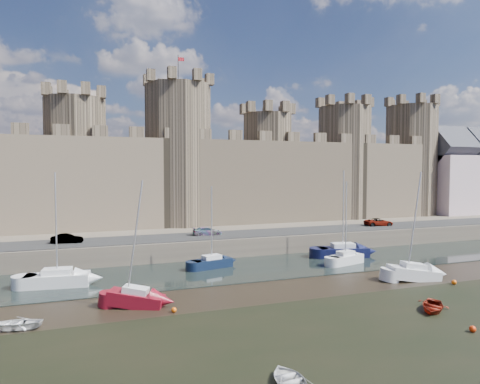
# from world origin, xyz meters

# --- Properties ---
(ground) EXTENTS (160.00, 160.00, 0.00)m
(ground) POSITION_xyz_m (0.00, 0.00, 0.00)
(ground) COLOR black
(ground) RESTS_ON ground
(water_channel) EXTENTS (160.00, 12.00, 0.08)m
(water_channel) POSITION_xyz_m (0.00, 24.00, 0.04)
(water_channel) COLOR black
(water_channel) RESTS_ON ground
(quay) EXTENTS (160.00, 60.00, 2.50)m
(quay) POSITION_xyz_m (0.00, 60.00, 1.25)
(quay) COLOR #4C443A
(quay) RESTS_ON ground
(road) EXTENTS (160.00, 7.00, 0.10)m
(road) POSITION_xyz_m (0.00, 34.00, 2.55)
(road) COLOR black
(road) RESTS_ON quay
(castle) EXTENTS (108.50, 11.00, 29.00)m
(castle) POSITION_xyz_m (-0.64, 48.00, 11.67)
(castle) COLOR #42382B
(castle) RESTS_ON quay
(car_1) EXTENTS (3.84, 1.74, 1.22)m
(car_1) POSITION_xyz_m (-14.95, 34.14, 3.11)
(car_1) COLOR gray
(car_1) RESTS_ON quay
(car_2) EXTENTS (4.16, 1.87, 1.18)m
(car_2) POSITION_xyz_m (3.10, 34.56, 3.09)
(car_2) COLOR gray
(car_2) RESTS_ON quay
(car_3) EXTENTS (4.85, 2.82, 1.27)m
(car_3) POSITION_xyz_m (31.83, 34.58, 3.14)
(car_3) COLOR gray
(car_3) RESTS_ON quay
(sailboat_0) EXTENTS (6.28, 3.07, 11.30)m
(sailboat_0) POSITION_xyz_m (-15.49, 23.15, 0.86)
(sailboat_0) COLOR silver
(sailboat_0) RESTS_ON ground
(sailboat_1) EXTENTS (5.10, 2.96, 9.61)m
(sailboat_1) POSITION_xyz_m (1.15, 25.61, 0.77)
(sailboat_1) COLOR black
(sailboat_1) RESTS_ON ground
(sailboat_2) EXTENTS (5.01, 2.98, 10.15)m
(sailboat_2) POSITION_xyz_m (17.16, 22.01, 0.81)
(sailboat_2) COLOR silver
(sailboat_2) RESTS_ON ground
(sailboat_3) EXTENTS (6.94, 3.99, 11.46)m
(sailboat_3) POSITION_xyz_m (19.30, 25.83, 0.86)
(sailboat_3) COLOR black
(sailboat_3) RESTS_ON ground
(sailboat_4) EXTENTS (4.95, 3.46, 10.79)m
(sailboat_4) POSITION_xyz_m (-8.85, 14.23, 0.78)
(sailboat_4) COLOR maroon
(sailboat_4) RESTS_ON ground
(sailboat_5) EXTENTS (5.63, 3.13, 11.47)m
(sailboat_5) POSITION_xyz_m (19.68, 13.25, 0.81)
(sailboat_5) COLOR silver
(sailboat_5) RESTS_ON ground
(dinghy_2) EXTENTS (2.55, 3.43, 0.68)m
(dinghy_2) POSITION_xyz_m (-2.58, -2.24, 0.34)
(dinghy_2) COLOR silver
(dinghy_2) RESTS_ON ground
(dinghy_4) EXTENTS (4.21, 4.12, 0.71)m
(dinghy_4) POSITION_xyz_m (13.93, 4.71, 0.36)
(dinghy_4) COLOR maroon
(dinghy_4) RESTS_ON ground
(dinghy_6) EXTENTS (4.21, 3.45, 0.76)m
(dinghy_6) POSITION_xyz_m (-17.71, 12.00, 0.38)
(dinghy_6) COLOR white
(dinghy_6) RESTS_ON ground
(buoy_1) EXTENTS (0.44, 0.44, 0.44)m
(buoy_1) POSITION_xyz_m (-6.10, 11.67, 0.22)
(buoy_1) COLOR #DB5509
(buoy_1) RESTS_ON ground
(buoy_3) EXTENTS (0.51, 0.51, 0.51)m
(buoy_3) POSITION_xyz_m (22.21, 10.36, 0.25)
(buoy_3) COLOR #E1560A
(buoy_3) RESTS_ON ground
(buoy_5) EXTENTS (0.48, 0.48, 0.48)m
(buoy_5) POSITION_xyz_m (13.19, 0.17, 0.24)
(buoy_5) COLOR red
(buoy_5) RESTS_ON ground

